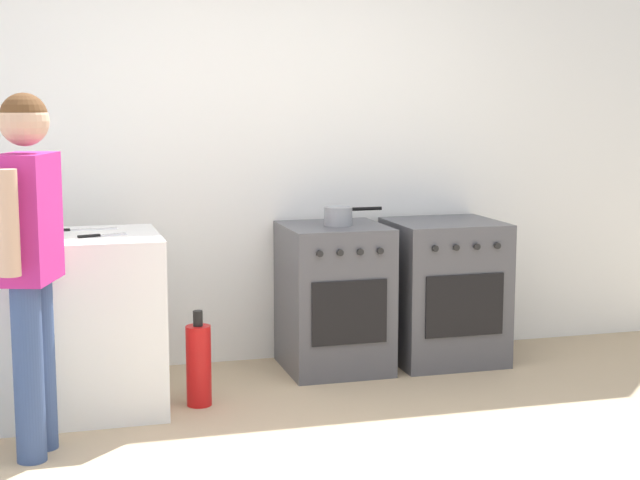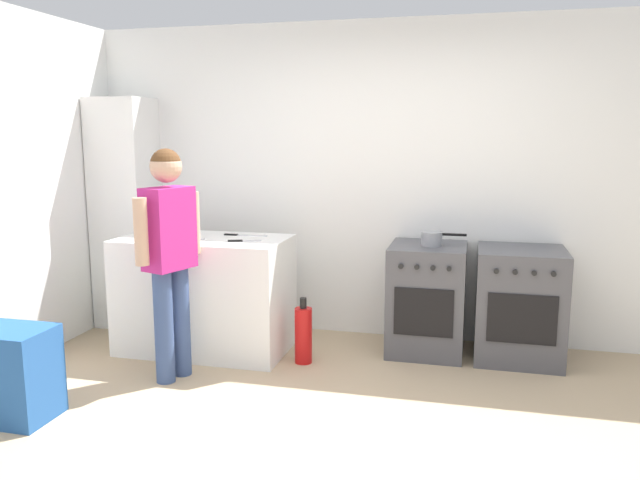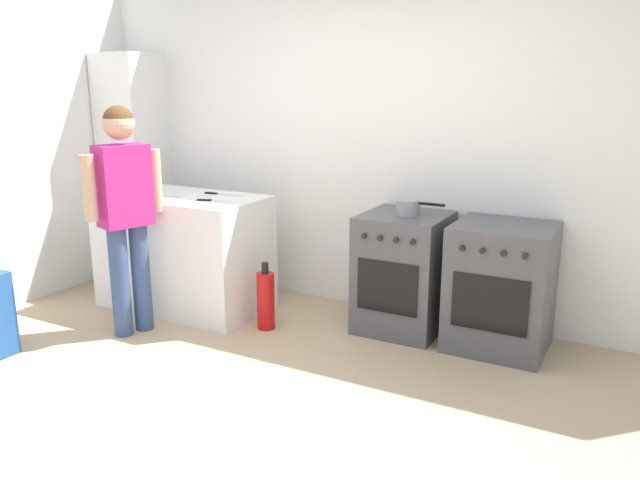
{
  "view_description": "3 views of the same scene",
  "coord_description": "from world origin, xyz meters",
  "px_view_note": "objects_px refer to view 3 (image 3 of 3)",
  "views": [
    {
      "loc": [
        -1.25,
        -3.79,
        1.58
      ],
      "look_at": [
        0.01,
        0.68,
        0.9
      ],
      "focal_mm": 55.0,
      "sensor_mm": 36.0,
      "label": 1
    },
    {
      "loc": [
        0.68,
        -3.2,
        1.7
      ],
      "look_at": [
        -0.28,
        0.65,
        1.02
      ],
      "focal_mm": 35.0,
      "sensor_mm": 36.0,
      "label": 2
    },
    {
      "loc": [
        1.86,
        -2.47,
        1.75
      ],
      "look_at": [
        0.16,
        0.66,
        0.85
      ],
      "focal_mm": 35.0,
      "sensor_mm": 36.0,
      "label": 3
    }
  ],
  "objects_px": {
    "knife_carving": "(134,191)",
    "oven_left": "(403,272)",
    "knife_chef": "(158,196)",
    "fire_extinguisher": "(266,300)",
    "oven_right": "(501,287)",
    "knife_utility": "(212,200)",
    "person": "(125,202)",
    "pot": "(409,207)",
    "larder_cabinet": "(134,168)",
    "knife_bread": "(223,194)"
  },
  "relations": [
    {
      "from": "knife_chef",
      "to": "fire_extinguisher",
      "type": "bearing_deg",
      "value": 2.27
    },
    {
      "from": "oven_left",
      "to": "fire_extinguisher",
      "type": "xyz_separation_m",
      "value": [
        -0.87,
        -0.48,
        -0.21
      ]
    },
    {
      "from": "knife_carving",
      "to": "oven_left",
      "type": "bearing_deg",
      "value": 11.49
    },
    {
      "from": "knife_bread",
      "to": "person",
      "type": "xyz_separation_m",
      "value": [
        -0.24,
        -0.78,
        0.05
      ]
    },
    {
      "from": "oven_right",
      "to": "person",
      "type": "xyz_separation_m",
      "value": [
        -2.36,
        -0.99,
        0.53
      ]
    },
    {
      "from": "knife_chef",
      "to": "larder_cabinet",
      "type": "xyz_separation_m",
      "value": [
        -0.84,
        0.62,
        0.1
      ]
    },
    {
      "from": "knife_carving",
      "to": "oven_right",
      "type": "bearing_deg",
      "value": 8.73
    },
    {
      "from": "oven_left",
      "to": "person",
      "type": "bearing_deg",
      "value": -149.49
    },
    {
      "from": "pot",
      "to": "knife_utility",
      "type": "distance_m",
      "value": 1.44
    },
    {
      "from": "oven_left",
      "to": "person",
      "type": "xyz_separation_m",
      "value": [
        -1.67,
        -0.99,
        0.53
      ]
    },
    {
      "from": "oven_left",
      "to": "larder_cabinet",
      "type": "distance_m",
      "value": 2.71
    },
    {
      "from": "oven_right",
      "to": "knife_utility",
      "type": "height_order",
      "value": "knife_utility"
    },
    {
      "from": "pot",
      "to": "larder_cabinet",
      "type": "distance_m",
      "value": 2.68
    },
    {
      "from": "larder_cabinet",
      "to": "knife_bread",
      "type": "bearing_deg",
      "value": -14.1
    },
    {
      "from": "knife_chef",
      "to": "pot",
      "type": "bearing_deg",
      "value": 15.46
    },
    {
      "from": "oven_left",
      "to": "pot",
      "type": "xyz_separation_m",
      "value": [
        0.03,
        -0.01,
        0.48
      ]
    },
    {
      "from": "oven_left",
      "to": "knife_chef",
      "type": "height_order",
      "value": "knife_chef"
    },
    {
      "from": "oven_right",
      "to": "fire_extinguisher",
      "type": "xyz_separation_m",
      "value": [
        -1.56,
        -0.48,
        -0.21
      ]
    },
    {
      "from": "pot",
      "to": "knife_chef",
      "type": "height_order",
      "value": "pot"
    },
    {
      "from": "pot",
      "to": "knife_chef",
      "type": "xyz_separation_m",
      "value": [
        -1.83,
        -0.51,
        -0.0
      ]
    },
    {
      "from": "oven_right",
      "to": "knife_chef",
      "type": "bearing_deg",
      "value": -168.35
    },
    {
      "from": "oven_left",
      "to": "pot",
      "type": "bearing_deg",
      "value": -16.57
    },
    {
      "from": "person",
      "to": "knife_carving",
      "type": "bearing_deg",
      "value": 129.69
    },
    {
      "from": "knife_chef",
      "to": "knife_carving",
      "type": "xyz_separation_m",
      "value": [
        -0.32,
        0.08,
        -0.0
      ]
    },
    {
      "from": "knife_chef",
      "to": "knife_utility",
      "type": "xyz_separation_m",
      "value": [
        0.46,
        0.06,
        0.0
      ]
    },
    {
      "from": "knife_chef",
      "to": "person",
      "type": "relative_size",
      "value": 0.18
    },
    {
      "from": "pot",
      "to": "fire_extinguisher",
      "type": "xyz_separation_m",
      "value": [
        -0.9,
        -0.47,
        -0.69
      ]
    },
    {
      "from": "person",
      "to": "larder_cabinet",
      "type": "height_order",
      "value": "larder_cabinet"
    },
    {
      "from": "pot",
      "to": "oven_right",
      "type": "bearing_deg",
      "value": 0.68
    },
    {
      "from": "oven_right",
      "to": "larder_cabinet",
      "type": "relative_size",
      "value": 0.42
    },
    {
      "from": "oven_left",
      "to": "fire_extinguisher",
      "type": "distance_m",
      "value": 1.01
    },
    {
      "from": "oven_left",
      "to": "larder_cabinet",
      "type": "xyz_separation_m",
      "value": [
        -2.65,
        0.1,
        0.57
      ]
    },
    {
      "from": "pot",
      "to": "fire_extinguisher",
      "type": "bearing_deg",
      "value": -152.34
    },
    {
      "from": "pot",
      "to": "knife_chef",
      "type": "relative_size",
      "value": 1.18
    },
    {
      "from": "oven_right",
      "to": "knife_carving",
      "type": "height_order",
      "value": "knife_carving"
    },
    {
      "from": "person",
      "to": "fire_extinguisher",
      "type": "bearing_deg",
      "value": 32.32
    },
    {
      "from": "knife_chef",
      "to": "fire_extinguisher",
      "type": "xyz_separation_m",
      "value": [
        0.94,
        0.04,
        -0.69
      ]
    },
    {
      "from": "pot",
      "to": "oven_left",
      "type": "bearing_deg",
      "value": 163.43
    },
    {
      "from": "knife_chef",
      "to": "knife_utility",
      "type": "bearing_deg",
      "value": 7.74
    },
    {
      "from": "oven_right",
      "to": "pot",
      "type": "relative_size",
      "value": 2.47
    },
    {
      "from": "knife_bread",
      "to": "knife_utility",
      "type": "relative_size",
      "value": 1.42
    },
    {
      "from": "oven_right",
      "to": "knife_carving",
      "type": "bearing_deg",
      "value": -171.27
    },
    {
      "from": "knife_chef",
      "to": "fire_extinguisher",
      "type": "height_order",
      "value": "knife_chef"
    },
    {
      "from": "knife_bread",
      "to": "knife_utility",
      "type": "height_order",
      "value": "same"
    },
    {
      "from": "pot",
      "to": "knife_carving",
      "type": "xyz_separation_m",
      "value": [
        -2.16,
        -0.43,
        -0.0
      ]
    },
    {
      "from": "knife_utility",
      "to": "fire_extinguisher",
      "type": "xyz_separation_m",
      "value": [
        0.47,
        -0.03,
        -0.69
      ]
    },
    {
      "from": "knife_bread",
      "to": "knife_chef",
      "type": "bearing_deg",
      "value": -140.3
    },
    {
      "from": "oven_right",
      "to": "knife_utility",
      "type": "distance_m",
      "value": 2.14
    },
    {
      "from": "knife_carving",
      "to": "fire_extinguisher",
      "type": "height_order",
      "value": "knife_carving"
    },
    {
      "from": "knife_bread",
      "to": "person",
      "type": "distance_m",
      "value": 0.82
    }
  ]
}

